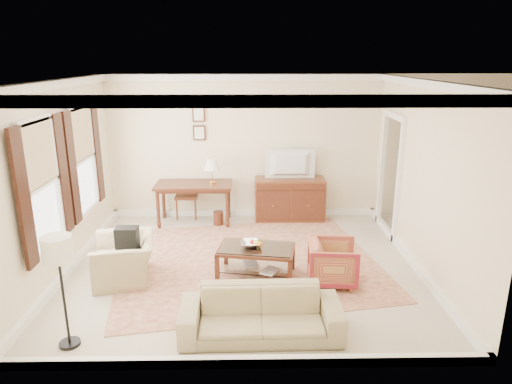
{
  "coord_description": "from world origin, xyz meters",
  "views": [
    {
      "loc": [
        0.08,
        -6.65,
        3.22
      ],
      "look_at": [
        0.2,
        0.3,
        1.15
      ],
      "focal_mm": 32.0,
      "sensor_mm": 36.0,
      "label": 1
    }
  ],
  "objects_px": {
    "striped_armchair": "(333,261)",
    "club_armchair": "(124,252)",
    "sideboard": "(290,199)",
    "sofa": "(261,307)",
    "coffee_table": "(256,254)",
    "writing_desk": "(194,189)",
    "tv": "(291,156)"
  },
  "relations": [
    {
      "from": "striped_armchair",
      "to": "club_armchair",
      "type": "distance_m",
      "value": 3.09
    },
    {
      "from": "sideboard",
      "to": "sofa",
      "type": "relative_size",
      "value": 0.73
    },
    {
      "from": "coffee_table",
      "to": "club_armchair",
      "type": "bearing_deg",
      "value": -178.3
    },
    {
      "from": "sofa",
      "to": "writing_desk",
      "type": "bearing_deg",
      "value": 106.5
    },
    {
      "from": "tv",
      "to": "coffee_table",
      "type": "relative_size",
      "value": 0.78
    },
    {
      "from": "sideboard",
      "to": "club_armchair",
      "type": "distance_m",
      "value": 3.74
    },
    {
      "from": "coffee_table",
      "to": "striped_armchair",
      "type": "distance_m",
      "value": 1.14
    },
    {
      "from": "striped_armchair",
      "to": "sofa",
      "type": "height_order",
      "value": "sofa"
    },
    {
      "from": "writing_desk",
      "to": "sofa",
      "type": "height_order",
      "value": "writing_desk"
    },
    {
      "from": "coffee_table",
      "to": "sofa",
      "type": "xyz_separation_m",
      "value": [
        0.03,
        -1.52,
        0.01
      ]
    },
    {
      "from": "tv",
      "to": "club_armchair",
      "type": "relative_size",
      "value": 0.96
    },
    {
      "from": "sofa",
      "to": "striped_armchair",
      "type": "bearing_deg",
      "value": 48.89
    },
    {
      "from": "coffee_table",
      "to": "sofa",
      "type": "distance_m",
      "value": 1.52
    },
    {
      "from": "tv",
      "to": "striped_armchair",
      "type": "distance_m",
      "value": 2.95
    },
    {
      "from": "writing_desk",
      "to": "club_armchair",
      "type": "distance_m",
      "value": 2.56
    },
    {
      "from": "tv",
      "to": "striped_armchair",
      "type": "xyz_separation_m",
      "value": [
        0.4,
        -2.75,
        -0.99
      ]
    },
    {
      "from": "sofa",
      "to": "tv",
      "type": "bearing_deg",
      "value": 79.29
    },
    {
      "from": "sideboard",
      "to": "club_armchair",
      "type": "bearing_deg",
      "value": -136.0
    },
    {
      "from": "writing_desk",
      "to": "sideboard",
      "type": "distance_m",
      "value": 1.95
    },
    {
      "from": "coffee_table",
      "to": "club_armchair",
      "type": "relative_size",
      "value": 1.24
    },
    {
      "from": "striped_armchair",
      "to": "club_armchair",
      "type": "xyz_separation_m",
      "value": [
        -3.08,
        0.17,
        0.08
      ]
    },
    {
      "from": "sideboard",
      "to": "club_armchair",
      "type": "xyz_separation_m",
      "value": [
        -2.69,
        -2.6,
        0.0
      ]
    },
    {
      "from": "sofa",
      "to": "coffee_table",
      "type": "bearing_deg",
      "value": 90.16
    },
    {
      "from": "sideboard",
      "to": "coffee_table",
      "type": "height_order",
      "value": "sideboard"
    },
    {
      "from": "striped_armchair",
      "to": "tv",
      "type": "bearing_deg",
      "value": 13.36
    },
    {
      "from": "club_armchair",
      "to": "sofa",
      "type": "xyz_separation_m",
      "value": [
        1.99,
        -1.47,
        -0.06
      ]
    },
    {
      "from": "writing_desk",
      "to": "club_armchair",
      "type": "height_order",
      "value": "club_armchair"
    },
    {
      "from": "writing_desk",
      "to": "sideboard",
      "type": "relative_size",
      "value": 1.07
    },
    {
      "from": "coffee_table",
      "to": "sofa",
      "type": "bearing_deg",
      "value": -88.88
    },
    {
      "from": "coffee_table",
      "to": "sideboard",
      "type": "bearing_deg",
      "value": 74.07
    },
    {
      "from": "sideboard",
      "to": "striped_armchair",
      "type": "xyz_separation_m",
      "value": [
        0.4,
        -2.77,
        -0.08
      ]
    },
    {
      "from": "coffee_table",
      "to": "tv",
      "type": "bearing_deg",
      "value": 73.95
    }
  ]
}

